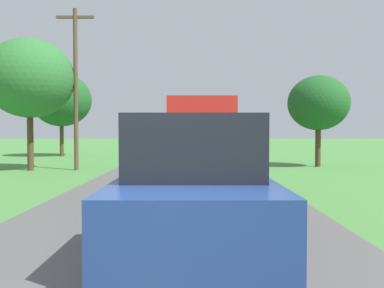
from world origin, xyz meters
The scene contains 7 objects.
banana_truck_near centered at (0.75, 8.87, 1.47)m, with size 2.38×5.82×2.80m.
banana_truck_far centered at (0.75, 18.21, 1.47)m, with size 2.38×5.82×2.80m.
utility_pole_roadside centered at (-5.04, 16.09, 4.04)m, with size 1.77×0.20×7.56m.
roadside_tree_near_left centered at (6.94, 17.88, 3.28)m, with size 3.13×3.13×4.70m.
roadside_tree_mid_right centered at (-9.16, 26.52, 4.14)m, with size 4.34×4.34×6.10m.
roadside_tree_far_left centered at (-7.12, 15.88, 4.28)m, with size 4.07×4.07×6.12m.
following_car centered at (0.44, 2.39, 1.07)m, with size 1.74×4.10×1.92m.
Camera 1 is at (0.42, -2.57, 1.81)m, focal length 37.08 mm.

